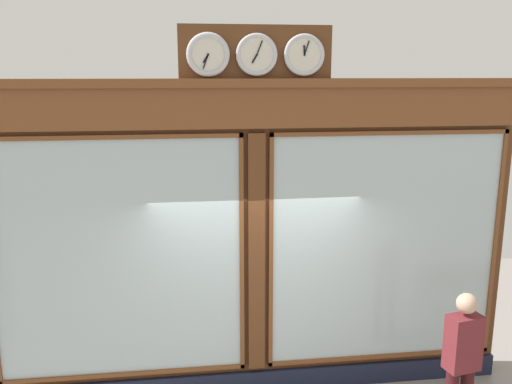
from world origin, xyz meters
The scene contains 2 objects.
shop_facade centered at (0.00, -0.13, 1.96)m, with size 6.47×0.42×4.47m.
pedestrian centered at (-2.09, 1.16, 0.93)m, with size 0.40×0.29×1.69m.
Camera 1 is at (0.80, 6.11, 3.97)m, focal length 37.94 mm.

